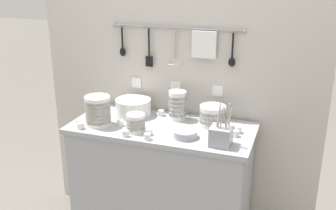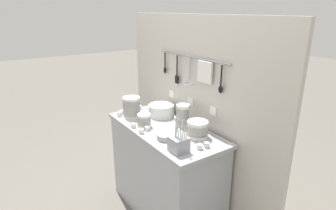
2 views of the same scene
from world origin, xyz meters
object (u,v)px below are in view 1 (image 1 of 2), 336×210
at_px(bowl_stack_short_front, 136,123).
at_px(cup_mid_row, 148,132).
at_px(bowl_stack_nested_right, 98,111).
at_px(cup_edge_far, 80,126).
at_px(cup_by_caddy, 235,133).
at_px(steel_mixing_bowl, 185,134).
at_px(cutlery_caddy, 221,136).
at_px(cup_back_left, 120,123).
at_px(cup_front_right, 161,113).
at_px(bowl_stack_back_corner, 213,116).
at_px(cup_edge_near, 238,130).
at_px(cup_centre, 92,111).
at_px(plate_stack, 133,107).
at_px(cup_beside_plates, 79,123).
at_px(cup_back_right, 147,137).
at_px(bowl_stack_tall_left, 177,105).
at_px(cup_front_left, 125,133).

distance_m(bowl_stack_short_front, cup_mid_row, 0.10).
height_order(bowl_stack_nested_right, bowl_stack_short_front, bowl_stack_nested_right).
bearing_deg(cup_edge_far, cup_by_caddy, 12.28).
height_order(bowl_stack_nested_right, cup_edge_far, bowl_stack_nested_right).
distance_m(bowl_stack_nested_right, bowl_stack_short_front, 0.27).
distance_m(steel_mixing_bowl, cutlery_caddy, 0.22).
bearing_deg(cutlery_caddy, cup_back_left, 173.85).
bearing_deg(cup_front_right, cup_edge_far, -136.02).
height_order(bowl_stack_back_corner, cup_by_caddy, bowl_stack_back_corner).
xyz_separation_m(bowl_stack_nested_right, cup_edge_near, (0.86, 0.17, -0.08)).
distance_m(cup_back_left, cup_centre, 0.31).
distance_m(bowl_stack_short_front, plate_stack, 0.29).
bearing_deg(cup_beside_plates, cup_back_right, -6.92).
height_order(cup_back_right, cup_beside_plates, same).
xyz_separation_m(bowl_stack_short_front, cup_beside_plates, (-0.38, -0.03, -0.04)).
height_order(cup_edge_far, cup_by_caddy, same).
bearing_deg(bowl_stack_short_front, cup_edge_near, 17.43).
relative_size(bowl_stack_tall_left, cup_front_right, 4.70).
xyz_separation_m(bowl_stack_short_front, cup_front_left, (-0.03, -0.09, -0.04)).
xyz_separation_m(cup_edge_near, cup_back_right, (-0.48, -0.28, 0.00)).
height_order(bowl_stack_nested_right, bowl_stack_tall_left, bowl_stack_tall_left).
xyz_separation_m(steel_mixing_bowl, cup_front_right, (-0.26, 0.29, -0.00)).
bearing_deg(cutlery_caddy, cup_centre, 167.93).
bearing_deg(bowl_stack_back_corner, cup_by_caddy, -35.08).
bearing_deg(bowl_stack_tall_left, cup_centre, -169.90).
xyz_separation_m(bowl_stack_back_corner, bowl_stack_tall_left, (-0.24, 0.04, 0.03)).
xyz_separation_m(cup_front_right, cup_edge_near, (0.54, -0.12, 0.00)).
xyz_separation_m(cutlery_caddy, cup_by_caddy, (0.06, 0.15, -0.04)).
bearing_deg(bowl_stack_nested_right, bowl_stack_tall_left, 30.92).
bearing_deg(cup_beside_plates, cup_back_left, 18.22).
height_order(cup_front_right, cup_edge_far, same).
distance_m(cutlery_caddy, cup_beside_plates, 0.90).
relative_size(bowl_stack_nested_right, cup_by_caddy, 4.67).
bearing_deg(cup_front_left, cutlery_caddy, 7.18).
bearing_deg(cup_mid_row, cup_edge_near, 22.76).
height_order(bowl_stack_nested_right, bowl_stack_back_corner, bowl_stack_nested_right).
bearing_deg(cup_front_right, cup_front_left, -101.46).
relative_size(bowl_stack_nested_right, cutlery_caddy, 0.73).
relative_size(cup_back_left, cup_centre, 1.00).
distance_m(steel_mixing_bowl, cup_by_caddy, 0.30).
bearing_deg(bowl_stack_back_corner, plate_stack, 178.20).
xyz_separation_m(bowl_stack_short_front, plate_stack, (-0.13, 0.26, -0.00)).
distance_m(bowl_stack_short_front, cup_back_right, 0.15).
height_order(bowl_stack_nested_right, cup_centre, bowl_stack_nested_right).
xyz_separation_m(cutlery_caddy, cup_back_left, (-0.66, 0.07, -0.04)).
relative_size(cup_mid_row, cup_beside_plates, 1.00).
bearing_deg(bowl_stack_nested_right, bowl_stack_back_corner, 18.04).
relative_size(plate_stack, cutlery_caddy, 0.92).
bearing_deg(cup_front_left, cup_beside_plates, 170.34).
height_order(bowl_stack_tall_left, steel_mixing_bowl, bowl_stack_tall_left).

